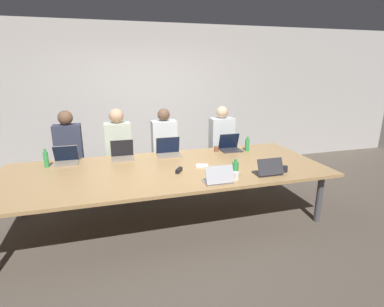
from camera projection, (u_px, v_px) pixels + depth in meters
name	position (u px, v px, depth m)	size (l,w,h in m)	color
ground_plane	(168.00, 218.00, 4.15)	(24.00, 24.00, 0.00)	brown
curtain_wall	(143.00, 100.00, 5.79)	(12.00, 0.06, 2.80)	#BCB7B2
conference_table	(167.00, 172.00, 3.96)	(4.21, 1.65, 0.72)	tan
laptop_far_center	(169.00, 150.00, 4.54)	(0.36, 0.27, 0.27)	gray
person_far_center	(165.00, 151.00, 4.99)	(0.40, 0.24, 1.37)	#2D2D38
laptop_far_left	(66.00, 158.00, 4.14)	(0.32, 0.26, 0.25)	gray
person_far_left	(70.00, 156.00, 4.65)	(0.40, 0.24, 1.39)	#2D2D38
bottle_far_left	(46.00, 159.00, 3.98)	(0.06, 0.06, 0.26)	green
laptop_near_right	(269.00, 170.00, 3.71)	(0.33, 0.22, 0.21)	#333338
cup_near_right	(284.00, 169.00, 3.82)	(0.08, 0.08, 0.08)	#232328
laptop_far_right	(230.00, 146.00, 4.80)	(0.33, 0.26, 0.26)	#333338
person_far_right	(221.00, 147.00, 5.24)	(0.40, 0.24, 1.38)	#2D2D38
cup_far_right	(216.00, 149.00, 4.73)	(0.07, 0.07, 0.08)	brown
bottle_far_right	(247.00, 145.00, 4.75)	(0.07, 0.07, 0.23)	green
laptop_near_midright	(219.00, 178.00, 3.45)	(0.33, 0.22, 0.21)	#B7B7BC
cup_near_midright	(236.00, 176.00, 3.57)	(0.08, 0.08, 0.09)	white
bottle_near_midright	(235.00, 169.00, 3.68)	(0.08, 0.08, 0.21)	green
laptop_far_midleft	(123.00, 153.00, 4.36)	(0.33, 0.27, 0.28)	gray
person_far_midleft	(119.00, 153.00, 4.80)	(0.40, 0.24, 1.40)	#2D2D38
stapler	(179.00, 170.00, 3.82)	(0.12, 0.15, 0.05)	black
notebook	(202.00, 166.00, 4.03)	(0.20, 0.19, 0.02)	silver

